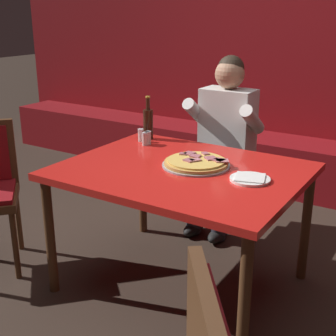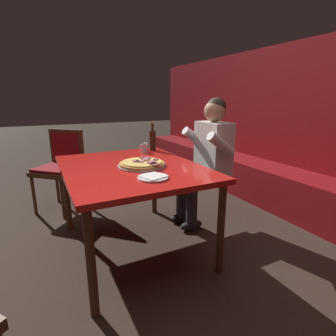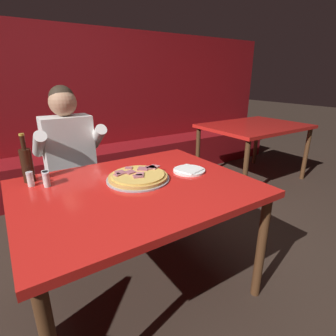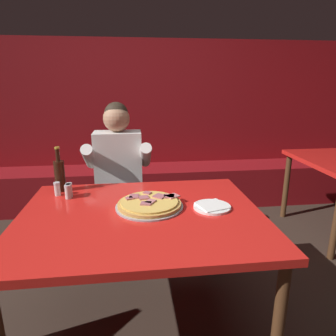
{
  "view_description": "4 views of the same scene",
  "coord_description": "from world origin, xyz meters",
  "px_view_note": "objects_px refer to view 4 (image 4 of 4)",
  "views": [
    {
      "loc": [
        1.25,
        -2.12,
        1.59
      ],
      "look_at": [
        -0.1,
        0.02,
        0.72
      ],
      "focal_mm": 50.0,
      "sensor_mm": 36.0,
      "label": 1
    },
    {
      "loc": [
        1.95,
        -0.65,
        1.27
      ],
      "look_at": [
        0.16,
        0.25,
        0.73
      ],
      "focal_mm": 28.0,
      "sensor_mm": 36.0,
      "label": 2
    },
    {
      "loc": [
        -0.61,
        -1.27,
        1.34
      ],
      "look_at": [
        0.22,
        0.01,
        0.8
      ],
      "focal_mm": 28.0,
      "sensor_mm": 36.0,
      "label": 3
    },
    {
      "loc": [
        -0.03,
        -1.5,
        1.43
      ],
      "look_at": [
        0.15,
        0.05,
        0.98
      ],
      "focal_mm": 32.0,
      "sensor_mm": 36.0,
      "label": 4
    }
  ],
  "objects_px": {
    "pizza": "(150,204)",
    "shaker_parmesan": "(57,190)",
    "diner_seated_blue_shirt": "(119,175)",
    "shaker_black_pepper": "(69,190)",
    "beer_bottle": "(60,175)",
    "shaker_oregano": "(69,191)",
    "plate_white_paper": "(212,207)",
    "main_dining_table": "(141,225)",
    "shaker_red_pepper_flakes": "(68,192)"
  },
  "relations": [
    {
      "from": "plate_white_paper",
      "to": "shaker_oregano",
      "type": "height_order",
      "value": "shaker_oregano"
    },
    {
      "from": "shaker_parmesan",
      "to": "shaker_black_pepper",
      "type": "distance_m",
      "value": 0.08
    },
    {
      "from": "pizza",
      "to": "shaker_parmesan",
      "type": "distance_m",
      "value": 0.61
    },
    {
      "from": "diner_seated_blue_shirt",
      "to": "shaker_parmesan",
      "type": "bearing_deg",
      "value": -124.95
    },
    {
      "from": "shaker_red_pepper_flakes",
      "to": "shaker_black_pepper",
      "type": "bearing_deg",
      "value": 87.35
    },
    {
      "from": "shaker_red_pepper_flakes",
      "to": "diner_seated_blue_shirt",
      "type": "bearing_deg",
      "value": 63.91
    },
    {
      "from": "main_dining_table",
      "to": "shaker_black_pepper",
      "type": "distance_m",
      "value": 0.54
    },
    {
      "from": "diner_seated_blue_shirt",
      "to": "pizza",
      "type": "bearing_deg",
      "value": -74.85
    },
    {
      "from": "beer_bottle",
      "to": "shaker_black_pepper",
      "type": "distance_m",
      "value": 0.15
    },
    {
      "from": "shaker_black_pepper",
      "to": "diner_seated_blue_shirt",
      "type": "height_order",
      "value": "diner_seated_blue_shirt"
    },
    {
      "from": "shaker_parmesan",
      "to": "shaker_red_pepper_flakes",
      "type": "bearing_deg",
      "value": -38.64
    },
    {
      "from": "shaker_red_pepper_flakes",
      "to": "shaker_black_pepper",
      "type": "relative_size",
      "value": 1.0
    },
    {
      "from": "shaker_parmesan",
      "to": "beer_bottle",
      "type": "bearing_deg",
      "value": 87.71
    },
    {
      "from": "plate_white_paper",
      "to": "beer_bottle",
      "type": "distance_m",
      "value": 0.99
    },
    {
      "from": "beer_bottle",
      "to": "shaker_oregano",
      "type": "xyz_separation_m",
      "value": [
        0.08,
        -0.12,
        -0.07
      ]
    },
    {
      "from": "plate_white_paper",
      "to": "shaker_oregano",
      "type": "distance_m",
      "value": 0.87
    },
    {
      "from": "main_dining_table",
      "to": "pizza",
      "type": "bearing_deg",
      "value": 56.21
    },
    {
      "from": "main_dining_table",
      "to": "beer_bottle",
      "type": "distance_m",
      "value": 0.68
    },
    {
      "from": "main_dining_table",
      "to": "plate_white_paper",
      "type": "xyz_separation_m",
      "value": [
        0.4,
        0.02,
        0.08
      ]
    },
    {
      "from": "main_dining_table",
      "to": "pizza",
      "type": "xyz_separation_m",
      "value": [
        0.05,
        0.08,
        0.09
      ]
    },
    {
      "from": "shaker_oregano",
      "to": "plate_white_paper",
      "type": "bearing_deg",
      "value": -17.8
    },
    {
      "from": "shaker_oregano",
      "to": "main_dining_table",
      "type": "bearing_deg",
      "value": -33.53
    },
    {
      "from": "plate_white_paper",
      "to": "shaker_parmesan",
      "type": "height_order",
      "value": "shaker_parmesan"
    },
    {
      "from": "shaker_oregano",
      "to": "shaker_red_pepper_flakes",
      "type": "height_order",
      "value": "same"
    },
    {
      "from": "plate_white_paper",
      "to": "shaker_black_pepper",
      "type": "bearing_deg",
      "value": 161.25
    },
    {
      "from": "beer_bottle",
      "to": "shaker_parmesan",
      "type": "height_order",
      "value": "beer_bottle"
    },
    {
      "from": "plate_white_paper",
      "to": "shaker_oregano",
      "type": "bearing_deg",
      "value": 162.2
    },
    {
      "from": "shaker_oregano",
      "to": "shaker_black_pepper",
      "type": "relative_size",
      "value": 1.0
    },
    {
      "from": "shaker_oregano",
      "to": "shaker_red_pepper_flakes",
      "type": "distance_m",
      "value": 0.02
    },
    {
      "from": "pizza",
      "to": "shaker_red_pepper_flakes",
      "type": "bearing_deg",
      "value": 158.63
    },
    {
      "from": "main_dining_table",
      "to": "plate_white_paper",
      "type": "relative_size",
      "value": 6.26
    },
    {
      "from": "pizza",
      "to": "plate_white_paper",
      "type": "distance_m",
      "value": 0.35
    },
    {
      "from": "plate_white_paper",
      "to": "diner_seated_blue_shirt",
      "type": "bearing_deg",
      "value": 124.19
    },
    {
      "from": "beer_bottle",
      "to": "shaker_parmesan",
      "type": "relative_size",
      "value": 3.4
    },
    {
      "from": "plate_white_paper",
      "to": "shaker_black_pepper",
      "type": "distance_m",
      "value": 0.88
    },
    {
      "from": "shaker_parmesan",
      "to": "diner_seated_blue_shirt",
      "type": "bearing_deg",
      "value": 55.05
    },
    {
      "from": "pizza",
      "to": "shaker_oregano",
      "type": "height_order",
      "value": "shaker_oregano"
    },
    {
      "from": "pizza",
      "to": "beer_bottle",
      "type": "xyz_separation_m",
      "value": [
        -0.56,
        0.33,
        0.09
      ]
    },
    {
      "from": "plate_white_paper",
      "to": "shaker_red_pepper_flakes",
      "type": "height_order",
      "value": "shaker_red_pepper_flakes"
    },
    {
      "from": "main_dining_table",
      "to": "shaker_black_pepper",
      "type": "xyz_separation_m",
      "value": [
        -0.43,
        0.3,
        0.11
      ]
    },
    {
      "from": "pizza",
      "to": "plate_white_paper",
      "type": "bearing_deg",
      "value": -9.27
    },
    {
      "from": "pizza",
      "to": "shaker_red_pepper_flakes",
      "type": "xyz_separation_m",
      "value": [
        -0.48,
        0.19,
        0.02
      ]
    },
    {
      "from": "shaker_parmesan",
      "to": "shaker_black_pepper",
      "type": "relative_size",
      "value": 1.0
    },
    {
      "from": "shaker_parmesan",
      "to": "shaker_red_pepper_flakes",
      "type": "xyz_separation_m",
      "value": [
        0.08,
        -0.06,
        0.0
      ]
    },
    {
      "from": "plate_white_paper",
      "to": "beer_bottle",
      "type": "height_order",
      "value": "beer_bottle"
    },
    {
      "from": "shaker_oregano",
      "to": "diner_seated_blue_shirt",
      "type": "distance_m",
      "value": 0.62
    },
    {
      "from": "main_dining_table",
      "to": "shaker_parmesan",
      "type": "bearing_deg",
      "value": 147.37
    },
    {
      "from": "pizza",
      "to": "plate_white_paper",
      "type": "height_order",
      "value": "pizza"
    },
    {
      "from": "plate_white_paper",
      "to": "shaker_red_pepper_flakes",
      "type": "relative_size",
      "value": 2.44
    },
    {
      "from": "diner_seated_blue_shirt",
      "to": "shaker_black_pepper",
      "type": "bearing_deg",
      "value": -117.45
    }
  ]
}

